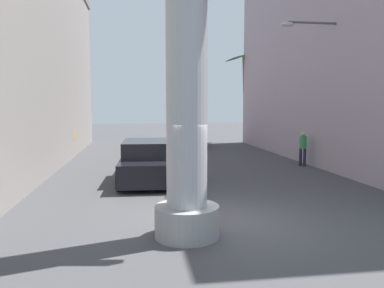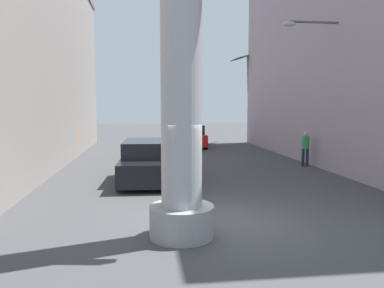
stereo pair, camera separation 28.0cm
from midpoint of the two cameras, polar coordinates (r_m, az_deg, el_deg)
ground_plane at (r=19.15m, az=-1.65°, el=-2.88°), size 87.41×87.41×0.00m
building_right at (r=22.30m, az=25.59°, el=15.99°), size 7.03×21.09×14.07m
street_lamp at (r=17.24m, az=21.15°, el=9.19°), size 2.85×0.28×6.51m
car_lead at (r=14.68m, az=-6.24°, el=-2.66°), size 2.23×5.02×1.56m
car_far at (r=26.79m, az=0.02°, el=1.20°), size 2.16×4.74×1.56m
palm_tree_far_right at (r=30.02m, az=9.08°, el=8.50°), size 3.16×3.04×6.96m
pedestrian_mid_right at (r=18.74m, az=17.31°, el=-0.32°), size 0.48×0.48×1.67m
pedestrian_far_left at (r=22.69m, az=-16.93°, el=0.75°), size 0.39×0.39×1.69m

